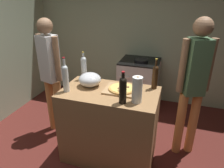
{
  "coord_description": "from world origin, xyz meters",
  "views": [
    {
      "loc": [
        0.79,
        -1.33,
        1.99
      ],
      "look_at": [
        0.11,
        0.8,
        0.98
      ],
      "focal_mm": 33.31,
      "sensor_mm": 36.0,
      "label": 1
    }
  ],
  "objects_px": {
    "paper_towel_roll": "(137,90)",
    "wine_bottle_clear": "(155,76)",
    "wine_bottle_green": "(84,67)",
    "person_in_red": "(194,81)",
    "wine_bottle_amber": "(123,89)",
    "stove": "(139,84)",
    "wine_bottle_dark": "(65,77)",
    "person_in_stripes": "(51,71)",
    "mixing_bowl": "(90,80)",
    "pizza": "(122,88)"
  },
  "relations": [
    {
      "from": "paper_towel_roll",
      "to": "wine_bottle_clear",
      "type": "distance_m",
      "value": 0.41
    },
    {
      "from": "wine_bottle_green",
      "to": "person_in_red",
      "type": "height_order",
      "value": "person_in_red"
    },
    {
      "from": "wine_bottle_amber",
      "to": "stove",
      "type": "height_order",
      "value": "wine_bottle_amber"
    },
    {
      "from": "wine_bottle_dark",
      "to": "person_in_red",
      "type": "bearing_deg",
      "value": 20.7
    },
    {
      "from": "wine_bottle_dark",
      "to": "person_in_red",
      "type": "height_order",
      "value": "person_in_red"
    },
    {
      "from": "wine_bottle_amber",
      "to": "wine_bottle_clear",
      "type": "distance_m",
      "value": 0.52
    },
    {
      "from": "paper_towel_roll",
      "to": "wine_bottle_dark",
      "type": "height_order",
      "value": "wine_bottle_dark"
    },
    {
      "from": "wine_bottle_amber",
      "to": "wine_bottle_clear",
      "type": "xyz_separation_m",
      "value": [
        0.26,
        0.45,
        -0.0
      ]
    },
    {
      "from": "stove",
      "to": "person_in_stripes",
      "type": "xyz_separation_m",
      "value": [
        -1.04,
        -1.12,
        0.53
      ]
    },
    {
      "from": "mixing_bowl",
      "to": "wine_bottle_green",
      "type": "height_order",
      "value": "wine_bottle_green"
    },
    {
      "from": "stove",
      "to": "pizza",
      "type": "bearing_deg",
      "value": -88.29
    },
    {
      "from": "wine_bottle_amber",
      "to": "person_in_stripes",
      "type": "xyz_separation_m",
      "value": [
        -1.16,
        0.48,
        -0.11
      ]
    },
    {
      "from": "wine_bottle_clear",
      "to": "person_in_stripes",
      "type": "xyz_separation_m",
      "value": [
        -1.42,
        0.03,
        -0.11
      ]
    },
    {
      "from": "mixing_bowl",
      "to": "wine_bottle_green",
      "type": "bearing_deg",
      "value": 131.45
    },
    {
      "from": "paper_towel_roll",
      "to": "stove",
      "type": "bearing_deg",
      "value": 99.31
    },
    {
      "from": "mixing_bowl",
      "to": "wine_bottle_clear",
      "type": "bearing_deg",
      "value": 12.75
    },
    {
      "from": "pizza",
      "to": "person_in_red",
      "type": "xyz_separation_m",
      "value": [
        0.78,
        0.32,
        0.06
      ]
    },
    {
      "from": "paper_towel_roll",
      "to": "person_in_stripes",
      "type": "xyz_separation_m",
      "value": [
        -1.29,
        0.42,
        -0.1
      ]
    },
    {
      "from": "wine_bottle_clear",
      "to": "wine_bottle_amber",
      "type": "bearing_deg",
      "value": -120.2
    },
    {
      "from": "mixing_bowl",
      "to": "wine_bottle_green",
      "type": "xyz_separation_m",
      "value": [
        -0.16,
        0.18,
        0.08
      ]
    },
    {
      "from": "paper_towel_roll",
      "to": "wine_bottle_amber",
      "type": "height_order",
      "value": "wine_bottle_amber"
    },
    {
      "from": "wine_bottle_green",
      "to": "stove",
      "type": "xyz_separation_m",
      "value": [
        0.52,
        1.14,
        -0.65
      ]
    },
    {
      "from": "paper_towel_roll",
      "to": "wine_bottle_green",
      "type": "height_order",
      "value": "wine_bottle_green"
    },
    {
      "from": "wine_bottle_green",
      "to": "pizza",
      "type": "bearing_deg",
      "value": -18.66
    },
    {
      "from": "wine_bottle_amber",
      "to": "wine_bottle_green",
      "type": "relative_size",
      "value": 0.94
    },
    {
      "from": "wine_bottle_dark",
      "to": "person_in_red",
      "type": "xyz_separation_m",
      "value": [
        1.38,
        0.52,
        -0.09
      ]
    },
    {
      "from": "stove",
      "to": "wine_bottle_amber",
      "type": "bearing_deg",
      "value": -85.76
    },
    {
      "from": "mixing_bowl",
      "to": "person_in_stripes",
      "type": "relative_size",
      "value": 0.16
    },
    {
      "from": "mixing_bowl",
      "to": "person_in_red",
      "type": "distance_m",
      "value": 1.22
    },
    {
      "from": "wine_bottle_dark",
      "to": "wine_bottle_green",
      "type": "distance_m",
      "value": 0.4
    },
    {
      "from": "wine_bottle_dark",
      "to": "wine_bottle_clear",
      "type": "bearing_deg",
      "value": 22.22
    },
    {
      "from": "wine_bottle_amber",
      "to": "wine_bottle_clear",
      "type": "height_order",
      "value": "wine_bottle_clear"
    },
    {
      "from": "stove",
      "to": "person_in_stripes",
      "type": "bearing_deg",
      "value": -132.89
    },
    {
      "from": "pizza",
      "to": "mixing_bowl",
      "type": "relative_size",
      "value": 1.17
    },
    {
      "from": "wine_bottle_dark",
      "to": "person_in_stripes",
      "type": "xyz_separation_m",
      "value": [
        -0.48,
        0.42,
        -0.13
      ]
    },
    {
      "from": "paper_towel_roll",
      "to": "wine_bottle_amber",
      "type": "distance_m",
      "value": 0.15
    },
    {
      "from": "wine_bottle_amber",
      "to": "stove",
      "type": "xyz_separation_m",
      "value": [
        -0.12,
        1.6,
        -0.65
      ]
    },
    {
      "from": "mixing_bowl",
      "to": "person_in_red",
      "type": "height_order",
      "value": "person_in_red"
    },
    {
      "from": "wine_bottle_dark",
      "to": "wine_bottle_clear",
      "type": "relative_size",
      "value": 1.11
    },
    {
      "from": "person_in_red",
      "to": "mixing_bowl",
      "type": "bearing_deg",
      "value": -165.56
    },
    {
      "from": "wine_bottle_amber",
      "to": "mixing_bowl",
      "type": "bearing_deg",
      "value": 149.7
    },
    {
      "from": "wine_bottle_clear",
      "to": "person_in_stripes",
      "type": "height_order",
      "value": "person_in_stripes"
    },
    {
      "from": "person_in_red",
      "to": "wine_bottle_amber",
      "type": "bearing_deg",
      "value": -139.93
    },
    {
      "from": "mixing_bowl",
      "to": "paper_towel_roll",
      "type": "relative_size",
      "value": 0.95
    },
    {
      "from": "person_in_stripes",
      "to": "person_in_red",
      "type": "bearing_deg",
      "value": 3.27
    },
    {
      "from": "mixing_bowl",
      "to": "stove",
      "type": "xyz_separation_m",
      "value": [
        0.37,
        1.32,
        -0.57
      ]
    },
    {
      "from": "wine_bottle_green",
      "to": "stove",
      "type": "height_order",
      "value": "wine_bottle_green"
    },
    {
      "from": "wine_bottle_amber",
      "to": "person_in_red",
      "type": "distance_m",
      "value": 0.92
    },
    {
      "from": "person_in_stripes",
      "to": "person_in_red",
      "type": "relative_size",
      "value": 0.96
    },
    {
      "from": "mixing_bowl",
      "to": "wine_bottle_clear",
      "type": "xyz_separation_m",
      "value": [
        0.75,
        0.17,
        0.07
      ]
    }
  ]
}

